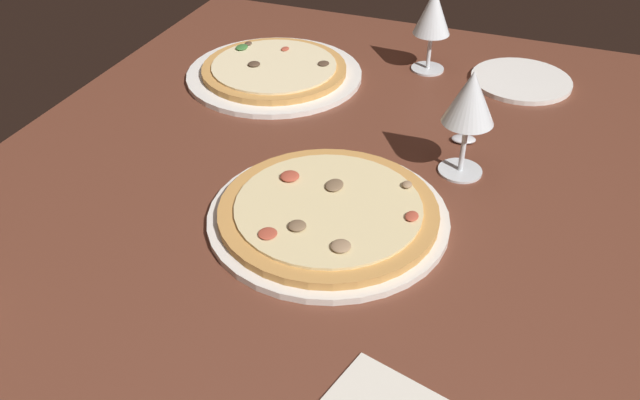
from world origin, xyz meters
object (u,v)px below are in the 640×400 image
Objects in this scene: pizza_main at (329,212)px; pizza_side at (274,71)px; wine_glass_near at (433,14)px; side_plate at (521,80)px; wine_glass_far at (470,101)px; spoon at (463,136)px.

pizza_side is (38.34, 25.57, -0.07)cm from pizza_main.
pizza_main is at bearing -146.29° from pizza_side.
wine_glass_near reaches higher than side_plate.
pizza_side is at bearing 108.00° from side_plate.
pizza_side is at bearing 117.03° from wine_glass_near.
pizza_main is 46.09cm from pizza_side.
wine_glass_far reaches higher than pizza_main.
wine_glass_near reaches higher than pizza_side.
spoon is (-24.35, 6.19, 0.01)cm from side_plate.
side_plate is at bearing -72.00° from pizza_side.
wine_glass_far is 1.61× the size of spoon.
pizza_side is 39.98cm from spoon.
wine_glass_far reaches higher than pizza_side.
pizza_main is at bearing 155.23° from spoon.
pizza_main is 3.21× the size of spoon.
pizza_side is 2.00× the size of wine_glass_far.
spoon reaches higher than side_plate.
wine_glass_far is 1.04× the size of wine_glass_near.
wine_glass_far is 36.85cm from side_plate.
pizza_main is 1.99× the size of wine_glass_far.
wine_glass_near is 28.46cm from spoon.
wine_glass_near reaches higher than pizza_main.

